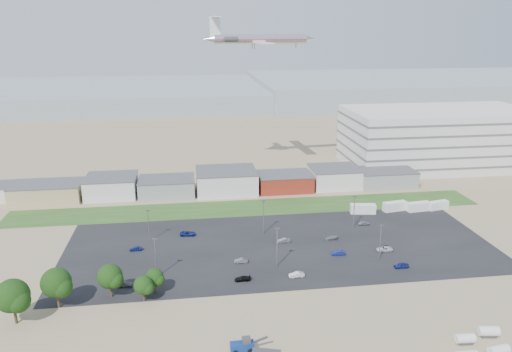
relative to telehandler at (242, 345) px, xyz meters
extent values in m
plane|color=#8B7358|center=(11.06, 26.12, -1.52)|extent=(700.00, 700.00, 0.00)
cube|color=black|center=(16.06, 46.12, -1.52)|extent=(120.00, 50.00, 0.01)
cube|color=#254A1B|center=(11.06, 78.12, -1.51)|extent=(160.00, 16.00, 0.02)
cube|color=silver|center=(101.06, 121.12, 10.98)|extent=(80.00, 40.00, 25.00)
imported|color=silver|center=(43.96, 38.87, -0.92)|extent=(4.46, 2.28, 1.21)
imported|color=navy|center=(30.59, 38.30, -0.88)|extent=(3.98, 1.54, 1.29)
imported|color=navy|center=(44.49, 28.73, -0.87)|extent=(3.85, 1.65, 1.30)
imported|color=black|center=(3.23, 27.63, -0.95)|extent=(3.95, 1.66, 1.14)
imported|color=#595B5E|center=(3.93, 37.36, -0.93)|extent=(3.61, 1.32, 1.18)
imported|color=navy|center=(-24.11, 48.74, -0.93)|extent=(3.52, 1.45, 1.19)
imported|color=#A5A5AA|center=(17.53, 48.29, -0.89)|extent=(3.92, 1.49, 1.28)
imported|color=#A5A5AA|center=(44.90, 57.77, -0.94)|extent=(3.51, 1.62, 1.16)
imported|color=navy|center=(-9.75, 57.21, -0.87)|extent=(4.88, 2.52, 1.32)
imported|color=#595B5E|center=(-24.99, 28.78, -0.92)|extent=(4.33, 2.08, 1.22)
imported|color=#A5A5AA|center=(31.56, 48.38, -0.97)|extent=(3.98, 2.05, 1.10)
imported|color=silver|center=(16.73, 27.66, -0.88)|extent=(3.98, 1.64, 1.28)
camera|label=1|loc=(-8.76, -81.02, 58.14)|focal=35.00mm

